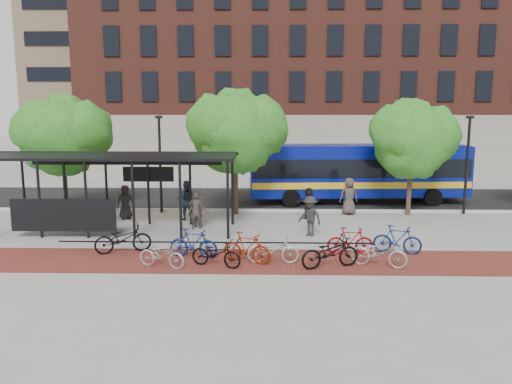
{
  "coord_description": "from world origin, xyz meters",
  "views": [
    {
      "loc": [
        -1.31,
        -22.39,
        5.4
      ],
      "look_at": [
        -1.88,
        0.72,
        1.6
      ],
      "focal_mm": 35.0,
      "sensor_mm": 36.0,
      "label": 1
    }
  ],
  "objects_px": {
    "pedestrian_1": "(196,210)",
    "pedestrian_7": "(347,197)",
    "bike_11": "(397,239)",
    "bike_6": "(273,250)",
    "pedestrian_9": "(310,216)",
    "pedestrian_6": "(349,196)",
    "pedestrian_3": "(198,210)",
    "tree_b": "(237,129)",
    "lamp_post_left": "(160,161)",
    "pedestrian_0": "(125,202)",
    "pedestrian_2": "(186,200)",
    "pedestrian_5": "(308,203)",
    "bus": "(357,170)",
    "bike_2": "(162,255)",
    "bike_4": "(216,253)",
    "lamp_post_right": "(467,162)",
    "tree_a": "(64,133)",
    "bike_5": "(247,248)",
    "bike_10": "(379,253)",
    "bus_shelter": "(115,165)",
    "bike_9": "(350,241)",
    "bike_3": "(193,243)",
    "tree_c": "(413,137)",
    "bike_0": "(123,239)"
  },
  "relations": [
    {
      "from": "bike_9",
      "to": "tree_a",
      "type": "bearing_deg",
      "value": 61.6
    },
    {
      "from": "tree_b",
      "to": "lamp_post_right",
      "type": "bearing_deg",
      "value": 1.2
    },
    {
      "from": "bus",
      "to": "bike_2",
      "type": "relative_size",
      "value": 7.35
    },
    {
      "from": "tree_b",
      "to": "bike_2",
      "type": "height_order",
      "value": "tree_b"
    },
    {
      "from": "bus_shelter",
      "to": "bike_2",
      "type": "relative_size",
      "value": 6.1
    },
    {
      "from": "bike_10",
      "to": "pedestrian_7",
      "type": "xyz_separation_m",
      "value": [
        0.34,
        9.33,
        0.32
      ]
    },
    {
      "from": "pedestrian_1",
      "to": "bus",
      "type": "bearing_deg",
      "value": -151.36
    },
    {
      "from": "bike_11",
      "to": "pedestrian_3",
      "type": "relative_size",
      "value": 1.12
    },
    {
      "from": "bike_10",
      "to": "pedestrian_9",
      "type": "relative_size",
      "value": 1.1
    },
    {
      "from": "lamp_post_left",
      "to": "bike_6",
      "type": "bearing_deg",
      "value": -56.24
    },
    {
      "from": "tree_a",
      "to": "bike_5",
      "type": "height_order",
      "value": "tree_a"
    },
    {
      "from": "lamp_post_left",
      "to": "pedestrian_1",
      "type": "distance_m",
      "value": 4.79
    },
    {
      "from": "pedestrian_1",
      "to": "pedestrian_7",
      "type": "relative_size",
      "value": 1.05
    },
    {
      "from": "bike_5",
      "to": "pedestrian_0",
      "type": "distance_m",
      "value": 9.58
    },
    {
      "from": "lamp_post_right",
      "to": "pedestrian_3",
      "type": "relative_size",
      "value": 3.17
    },
    {
      "from": "pedestrian_9",
      "to": "bike_10",
      "type": "bearing_deg",
      "value": -23.67
    },
    {
      "from": "pedestrian_1",
      "to": "bike_3",
      "type": "bearing_deg",
      "value": 86.55
    },
    {
      "from": "tree_b",
      "to": "pedestrian_7",
      "type": "distance_m",
      "value": 6.87
    },
    {
      "from": "bus_shelter",
      "to": "pedestrian_3",
      "type": "xyz_separation_m",
      "value": [
        3.56,
        0.75,
        -2.19
      ]
    },
    {
      "from": "bike_4",
      "to": "pedestrian_7",
      "type": "height_order",
      "value": "pedestrian_7"
    },
    {
      "from": "tree_b",
      "to": "bike_11",
      "type": "height_order",
      "value": "tree_b"
    },
    {
      "from": "pedestrian_1",
      "to": "pedestrian_2",
      "type": "relative_size",
      "value": 0.89
    },
    {
      "from": "lamp_post_left",
      "to": "pedestrian_2",
      "type": "xyz_separation_m",
      "value": [
        1.63,
        -1.73,
        -1.76
      ]
    },
    {
      "from": "pedestrian_6",
      "to": "pedestrian_7",
      "type": "relative_size",
      "value": 1.17
    },
    {
      "from": "tree_c",
      "to": "bus",
      "type": "xyz_separation_m",
      "value": [
        -2.15,
        3.49,
        -2.1
      ]
    },
    {
      "from": "bike_6",
      "to": "pedestrian_5",
      "type": "xyz_separation_m",
      "value": [
        1.85,
        7.52,
        0.3
      ]
    },
    {
      "from": "bike_6",
      "to": "bike_11",
      "type": "height_order",
      "value": "bike_11"
    },
    {
      "from": "bike_0",
      "to": "pedestrian_3",
      "type": "distance_m",
      "value": 4.88
    },
    {
      "from": "bike_0",
      "to": "bike_11",
      "type": "xyz_separation_m",
      "value": [
        10.47,
        0.2,
        -0.02
      ]
    },
    {
      "from": "bike_11",
      "to": "pedestrian_1",
      "type": "bearing_deg",
      "value": 82.06
    },
    {
      "from": "pedestrian_1",
      "to": "bike_0",
      "type": "bearing_deg",
      "value": 50.02
    },
    {
      "from": "bus_shelter",
      "to": "pedestrian_3",
      "type": "relative_size",
      "value": 6.55
    },
    {
      "from": "bike_6",
      "to": "pedestrian_9",
      "type": "height_order",
      "value": "pedestrian_9"
    },
    {
      "from": "bus",
      "to": "pedestrian_6",
      "type": "distance_m",
      "value": 3.79
    },
    {
      "from": "lamp_post_left",
      "to": "pedestrian_7",
      "type": "distance_m",
      "value": 10.09
    },
    {
      "from": "pedestrian_3",
      "to": "pedestrian_6",
      "type": "distance_m",
      "value": 8.09
    },
    {
      "from": "bike_10",
      "to": "pedestrian_6",
      "type": "height_order",
      "value": "pedestrian_6"
    },
    {
      "from": "pedestrian_3",
      "to": "bike_10",
      "type": "bearing_deg",
      "value": -58.8
    },
    {
      "from": "tree_b",
      "to": "tree_c",
      "type": "distance_m",
      "value": 9.0
    },
    {
      "from": "bike_2",
      "to": "pedestrian_5",
      "type": "bearing_deg",
      "value": -17.2
    },
    {
      "from": "bike_3",
      "to": "bike_5",
      "type": "relative_size",
      "value": 0.99
    },
    {
      "from": "bike_0",
      "to": "tree_c",
      "type": "bearing_deg",
      "value": -80.99
    },
    {
      "from": "pedestrian_0",
      "to": "pedestrian_2",
      "type": "height_order",
      "value": "pedestrian_2"
    },
    {
      "from": "bike_9",
      "to": "pedestrian_3",
      "type": "relative_size",
      "value": 1.07
    },
    {
      "from": "bike_2",
      "to": "bike_6",
      "type": "bearing_deg",
      "value": -63.37
    },
    {
      "from": "tree_c",
      "to": "bike_6",
      "type": "relative_size",
      "value": 3.21
    },
    {
      "from": "bike_4",
      "to": "pedestrian_5",
      "type": "relative_size",
      "value": 1.18
    },
    {
      "from": "lamp_post_right",
      "to": "tree_a",
      "type": "bearing_deg",
      "value": -179.31
    },
    {
      "from": "bike_10",
      "to": "pedestrian_5",
      "type": "height_order",
      "value": "pedestrian_5"
    },
    {
      "from": "pedestrian_6",
      "to": "pedestrian_0",
      "type": "bearing_deg",
      "value": 1.81
    }
  ]
}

